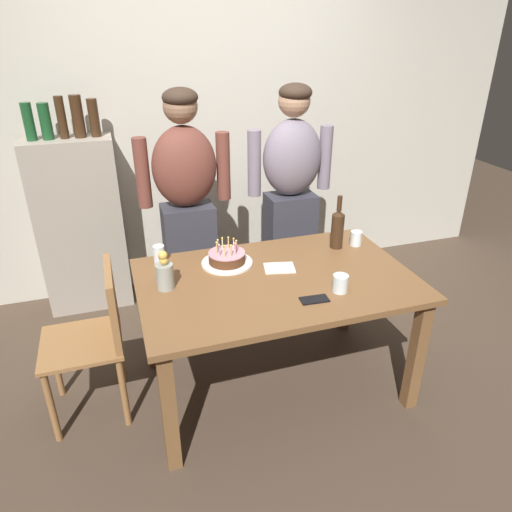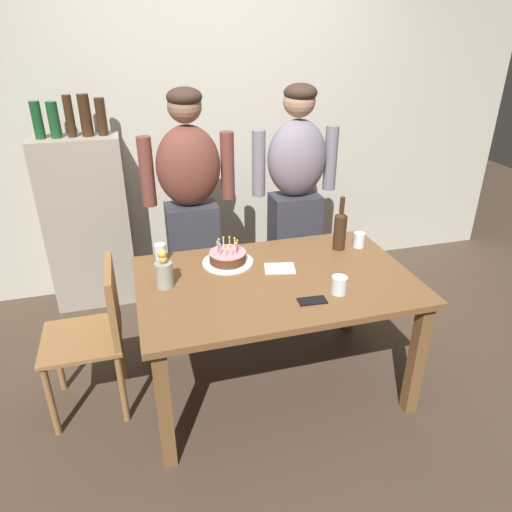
{
  "view_description": "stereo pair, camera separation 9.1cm",
  "coord_description": "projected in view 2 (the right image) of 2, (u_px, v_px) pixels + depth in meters",
  "views": [
    {
      "loc": [
        -0.8,
        -2.1,
        1.98
      ],
      "look_at": [
        -0.09,
        0.1,
        0.84
      ],
      "focal_mm": 32.77,
      "sensor_mm": 36.0,
      "label": 1
    },
    {
      "loc": [
        -0.71,
        -2.12,
        1.98
      ],
      "look_at": [
        -0.09,
        0.1,
        0.84
      ],
      "focal_mm": 32.77,
      "sensor_mm": 36.0,
      "label": 2
    }
  ],
  "objects": [
    {
      "name": "ground_plane",
      "position": [
        274.0,
        383.0,
        2.88
      ],
      "size": [
        10.0,
        10.0,
        0.0
      ],
      "primitive_type": "plane",
      "color": "#47382B"
    },
    {
      "name": "back_wall",
      "position": [
        216.0,
        123.0,
        3.64
      ],
      "size": [
        5.2,
        0.1,
        2.6
      ],
      "primitive_type": "cube",
      "color": "beige",
      "rests_on": "ground_plane"
    },
    {
      "name": "dining_table",
      "position": [
        276.0,
        293.0,
        2.6
      ],
      "size": [
        1.5,
        0.96,
        0.74
      ],
      "color": "brown",
      "rests_on": "ground_plane"
    },
    {
      "name": "birthday_cake",
      "position": [
        228.0,
        258.0,
        2.7
      ],
      "size": [
        0.3,
        0.3,
        0.15
      ],
      "color": "white",
      "rests_on": "dining_table"
    },
    {
      "name": "water_glass_near",
      "position": [
        359.0,
        240.0,
        2.9
      ],
      "size": [
        0.07,
        0.07,
        0.09
      ],
      "primitive_type": "cylinder",
      "color": "silver",
      "rests_on": "dining_table"
    },
    {
      "name": "water_glass_far",
      "position": [
        161.0,
        253.0,
        2.71
      ],
      "size": [
        0.07,
        0.07,
        0.11
      ],
      "primitive_type": "cylinder",
      "color": "silver",
      "rests_on": "dining_table"
    },
    {
      "name": "water_glass_side",
      "position": [
        339.0,
        285.0,
        2.4
      ],
      "size": [
        0.08,
        0.08,
        0.09
      ],
      "primitive_type": "cylinder",
      "color": "silver",
      "rests_on": "dining_table"
    },
    {
      "name": "wine_bottle",
      "position": [
        340.0,
        229.0,
        2.84
      ],
      "size": [
        0.08,
        0.08,
        0.34
      ],
      "color": "#382314",
      "rests_on": "dining_table"
    },
    {
      "name": "cell_phone",
      "position": [
        312.0,
        301.0,
        2.34
      ],
      "size": [
        0.15,
        0.08,
        0.01
      ],
      "primitive_type": "cube",
      "rotation": [
        0.0,
        0.0,
        -0.07
      ],
      "color": "black",
      "rests_on": "dining_table"
    },
    {
      "name": "napkin_stack",
      "position": [
        280.0,
        268.0,
        2.65
      ],
      "size": [
        0.19,
        0.16,
        0.01
      ],
      "primitive_type": "cube",
      "rotation": [
        0.0,
        0.0,
        -0.22
      ],
      "color": "white",
      "rests_on": "dining_table"
    },
    {
      "name": "flower_vase",
      "position": [
        164.0,
        271.0,
        2.44
      ],
      "size": [
        0.09,
        0.09,
        0.22
      ],
      "color": "#999E93",
      "rests_on": "dining_table"
    },
    {
      "name": "person_man_bearded",
      "position": [
        191.0,
        211.0,
        3.1
      ],
      "size": [
        0.61,
        0.27,
        1.66
      ],
      "rotation": [
        0.0,
        0.0,
        3.14
      ],
      "color": "#33333D",
      "rests_on": "ground_plane"
    },
    {
      "name": "person_woman_cardigan",
      "position": [
        295.0,
        201.0,
        3.27
      ],
      "size": [
        0.61,
        0.27,
        1.66
      ],
      "rotation": [
        0.0,
        0.0,
        3.14
      ],
      "color": "#33333D",
      "rests_on": "ground_plane"
    },
    {
      "name": "dining_chair",
      "position": [
        98.0,
        328.0,
        2.52
      ],
      "size": [
        0.42,
        0.42,
        0.87
      ],
      "rotation": [
        0.0,
        0.0,
        -1.57
      ],
      "color": "olive",
      "rests_on": "ground_plane"
    },
    {
      "name": "shelf_cabinet",
      "position": [
        88.0,
        222.0,
        3.48
      ],
      "size": [
        0.6,
        0.3,
        1.57
      ],
      "color": "#9E9384",
      "rests_on": "ground_plane"
    }
  ]
}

